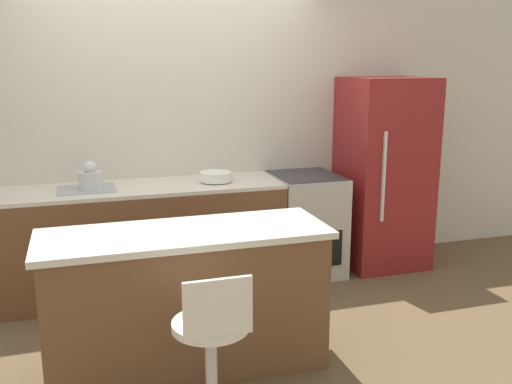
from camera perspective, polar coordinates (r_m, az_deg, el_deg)
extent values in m
plane|color=brown|center=(4.64, -6.37, -10.72)|extent=(14.00, 14.00, 0.00)
cube|color=beige|center=(4.98, -8.34, 6.37)|extent=(8.00, 0.06, 2.60)
cube|color=brown|center=(4.77, -11.40, -4.78)|extent=(2.30, 0.66, 0.85)
cube|color=beige|center=(4.66, -11.63, 0.39)|extent=(2.30, 0.66, 0.03)
cube|color=#9EA3A8|center=(4.64, -16.59, 0.29)|extent=(0.44, 0.36, 0.01)
cube|color=brown|center=(3.56, -6.96, -10.98)|extent=(1.65, 0.58, 0.84)
cube|color=beige|center=(3.40, -7.16, -4.18)|extent=(1.71, 0.62, 0.04)
cube|color=#B7B2A8|center=(5.11, 4.95, -3.21)|extent=(0.57, 0.66, 0.88)
cube|color=black|center=(4.86, 6.42, -5.75)|extent=(0.40, 0.01, 0.31)
cube|color=#333338|center=(5.00, 5.05, 1.69)|extent=(0.54, 0.62, 0.01)
cube|color=maroon|center=(5.34, 12.63, 1.85)|extent=(0.73, 0.67, 1.72)
cube|color=silver|center=(4.93, 12.65, 1.47)|extent=(0.02, 0.02, 0.77)
cylinder|color=#B7B7BC|center=(3.04, -4.46, -18.24)|extent=(0.06, 0.06, 0.57)
cylinder|color=silver|center=(2.90, -4.57, -13.10)|extent=(0.39, 0.39, 0.04)
cube|color=silver|center=(2.69, -3.82, -11.49)|extent=(0.33, 0.02, 0.28)
cylinder|color=silver|center=(4.60, -16.22, 1.14)|extent=(0.18, 0.18, 0.14)
sphere|color=silver|center=(4.58, -16.29, 2.38)|extent=(0.10, 0.10, 0.10)
cylinder|color=white|center=(4.73, -4.05, 1.56)|extent=(0.26, 0.26, 0.08)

